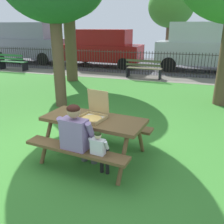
{
  "coord_description": "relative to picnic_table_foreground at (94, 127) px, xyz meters",
  "views": [
    {
      "loc": [
        2.14,
        -3.87,
        2.31
      ],
      "look_at": [
        0.81,
        0.3,
        0.75
      ],
      "focal_mm": 39.24,
      "sensor_mm": 36.0,
      "label": 1
    }
  ],
  "objects": [
    {
      "name": "cobblestone_walkway",
      "position": [
        -0.62,
        7.48,
        -0.6
      ],
      "size": [
        28.0,
        1.4,
        0.01
      ],
      "primitive_type": "cube",
      "color": "slate"
    },
    {
      "name": "adult_at_table",
      "position": [
        -0.07,
        -0.5,
        0.06
      ],
      "size": [
        0.63,
        0.63,
        1.19
      ],
      "color": "#454545",
      "rests_on": "ground"
    },
    {
      "name": "parked_car_left",
      "position": [
        -3.48,
        10.1,
        0.5
      ],
      "size": [
        4.66,
        2.07,
        2.08
      ],
      "color": "maroon",
      "rests_on": "ground"
    },
    {
      "name": "ground",
      "position": [
        -0.62,
        2.17,
        -0.61
      ],
      "size": [
        28.0,
        12.02,
        0.02
      ],
      "primitive_type": "cube",
      "color": "#387D2D"
    },
    {
      "name": "picnic_table_foreground",
      "position": [
        0.0,
        0.0,
        0.0
      ],
      "size": [
        1.97,
        1.7,
        0.79
      ],
      "color": "brown",
      "rests_on": "ground"
    },
    {
      "name": "street_asphalt",
      "position": [
        -0.62,
        11.42,
        -0.6
      ],
      "size": [
        28.0,
        6.48,
        0.01
      ],
      "primitive_type": "cube",
      "color": "#424247"
    },
    {
      "name": "pizza_box_open",
      "position": [
        0.01,
        -0.0,
        0.26
      ],
      "size": [
        0.5,
        0.53,
        0.48
      ],
      "color": "tan",
      "rests_on": "picnic_table_foreground"
    },
    {
      "name": "parked_car_center",
      "position": [
        2.07,
        10.1,
        0.71
      ],
      "size": [
        4.76,
        2.2,
        2.46
      ],
      "color": "#B5BABE",
      "rests_on": "ground"
    },
    {
      "name": "park_bench_left",
      "position": [
        -7.62,
        7.34,
        -0.18
      ],
      "size": [
        1.62,
        0.54,
        0.85
      ],
      "color": "#2A6A34",
      "rests_on": "ground"
    },
    {
      "name": "parked_car_far_left",
      "position": [
        -8.49,
        10.1,
        0.71
      ],
      "size": [
        4.72,
        2.12,
        2.46
      ],
      "color": "gray",
      "rests_on": "ground"
    },
    {
      "name": "iron_fence_streetside",
      "position": [
        -0.62,
        8.18,
        -0.02
      ],
      "size": [
        18.31,
        0.03,
        1.14
      ],
      "color": "#2D2823",
      "rests_on": "ground"
    },
    {
      "name": "child_at_table",
      "position": [
        0.33,
        -0.58,
        -0.09
      ],
      "size": [
        0.32,
        0.32,
        0.83
      ],
      "color": "black",
      "rests_on": "ground"
    },
    {
      "name": "far_tree_midleft",
      "position": [
        -0.27,
        16.12,
        2.96
      ],
      "size": [
        3.32,
        3.32,
        5.09
      ],
      "color": "brown",
      "rests_on": "ground"
    },
    {
      "name": "far_tree_left",
      "position": [
        -11.12,
        16.12,
        3.56
      ],
      "size": [
        3.05,
        3.05,
        5.58
      ],
      "color": "brown",
      "rests_on": "ground"
    },
    {
      "name": "park_bench_center",
      "position": [
        -0.48,
        7.34,
        -0.18
      ],
      "size": [
        1.63,
        0.6,
        0.85
      ],
      "color": "brown",
      "rests_on": "ground"
    }
  ]
}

